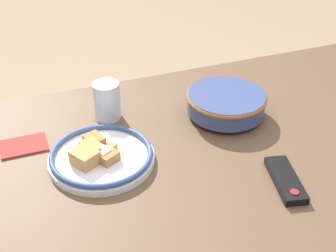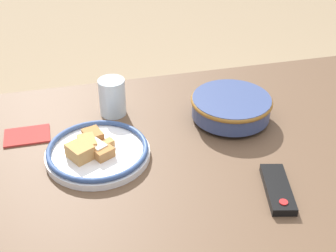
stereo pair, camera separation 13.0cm
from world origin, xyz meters
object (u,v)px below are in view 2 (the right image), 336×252
noodle_bowl (231,106)px  food_plate (97,151)px  drinking_glass (112,97)px  tv_remote (278,189)px

noodle_bowl → food_plate: noodle_bowl is taller
food_plate → noodle_bowl: bearing=-167.4°
noodle_bowl → drinking_glass: size_ratio=2.11×
tv_remote → drinking_glass: size_ratio=1.55×
noodle_bowl → food_plate: 0.42m
food_plate → tv_remote: (-0.41, 0.24, -0.01)m
food_plate → tv_remote: bearing=149.1°
tv_remote → drinking_glass: bearing=-40.4°
noodle_bowl → food_plate: size_ratio=0.86×
noodle_bowl → drinking_glass: bearing=-18.9°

